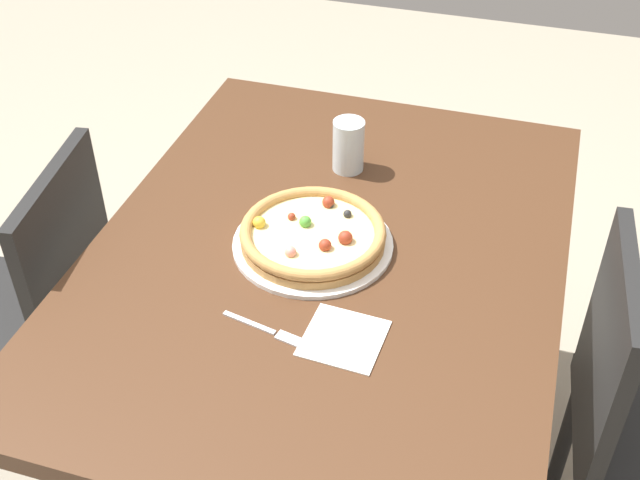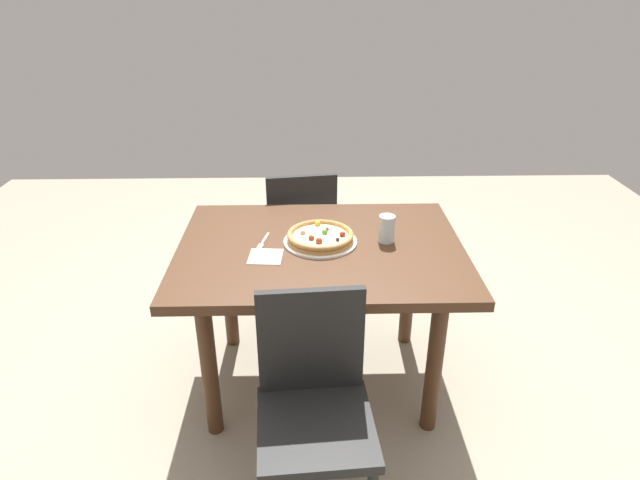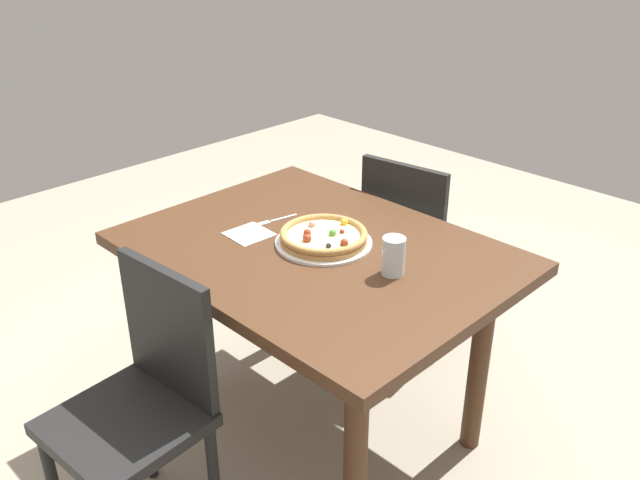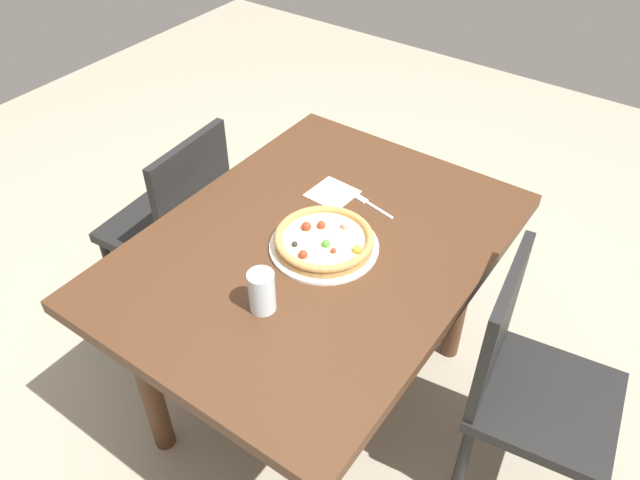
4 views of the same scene
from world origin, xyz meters
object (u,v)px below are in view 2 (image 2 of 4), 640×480
Objects in this scene: plate at (320,241)px; drinking_glass at (387,229)px; dining_table at (320,266)px; pizza at (320,236)px; chair_near at (300,234)px; chair_far at (314,404)px; napkin at (265,257)px; fork at (263,242)px.

plate is 0.30m from drinking_glass.
dining_table is 10.20× the size of drinking_glass.
drinking_glass is at bearing -178.71° from pizza.
chair_near is 0.72m from plate.
napkin is (0.20, -0.59, 0.27)m from chair_far.
pizza is at bearing -89.39° from chair_near.
chair_far reaches higher than fork.
chair_near reaches higher than napkin.
pizza is at bearing -150.66° from napkin.
drinking_glass is (-0.30, -0.01, 0.03)m from pizza.
drinking_glass reaches higher than fork.
napkin is (0.24, 0.10, 0.10)m from dining_table.
pizza is (-0.00, -0.00, 0.03)m from plate.
fork is 0.14m from napkin.
plate is 2.66× the size of drinking_glass.
drinking_glass is at bearing 102.23° from fork.
fork is at bearing -0.76° from plate.
fork reaches higher than napkin.
chair_far is 0.87m from drinking_glass.
dining_table is 9.01× the size of napkin.
chair_near is at bearing -81.39° from plate.
chair_near is at bearing -81.36° from pizza.
napkin is at bearing 22.88° from dining_table.
chair_far is 2.96× the size of pizza.
pizza reaches higher than fork.
drinking_glass is at bearing -165.47° from napkin.
pizza reaches higher than dining_table.
drinking_glass reaches higher than pizza.
chair_far is 0.78m from pizza.
chair_far is at bearing 87.18° from plate.
pizza is (0.00, -0.03, 0.13)m from dining_table.
plate is 1.10× the size of pizza.
drinking_glass reaches higher than plate.
chair_near is (0.10, -0.69, -0.17)m from dining_table.
plate is (-0.10, 0.66, 0.28)m from chair_near.
napkin is at bearing 20.95° from fork.
pizza is 1.81× the size of fork.
chair_far reaches higher than napkin.
plate is at bearing 1.29° from drinking_glass.
fork is at bearing -80.93° from napkin.
chair_near and chair_far have the same top height.
dining_table is at bearing 95.29° from pizza.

